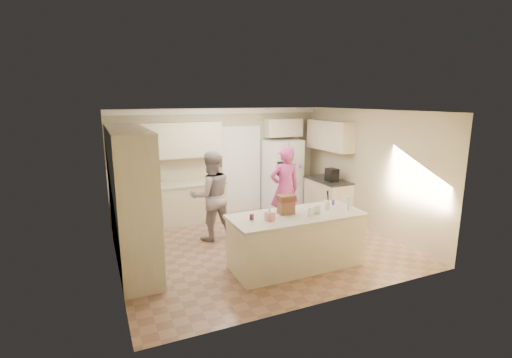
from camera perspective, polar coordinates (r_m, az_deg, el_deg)
name	(u,v)px	position (r m, az deg, el deg)	size (l,w,h in m)	color
floor	(259,245)	(7.41, 0.40, -10.17)	(5.20, 4.60, 0.02)	#8D6850
ceiling	(259,110)	(6.85, 0.44, 10.54)	(5.20, 4.60, 0.02)	white
wall_back	(220,162)	(9.13, -5.60, 2.63)	(5.20, 0.02, 2.60)	#C0B58E
wall_front	(330,214)	(5.07, 11.34, -5.36)	(5.20, 0.02, 2.60)	#C0B58E
wall_left	(112,195)	(6.42, -21.32, -2.25)	(0.02, 4.60, 2.60)	#C0B58E
wall_right	(368,170)	(8.42, 16.82, 1.35)	(0.02, 4.60, 2.60)	#C0B58E
crown_back	(219,111)	(8.96, -5.66, 10.36)	(5.20, 0.08, 0.12)	white
pantry_bank	(131,197)	(6.66, -18.68, -2.66)	(0.60, 2.60, 2.35)	beige
back_base_cab	(177,204)	(8.73, -12.02, -3.81)	(2.20, 0.60, 0.88)	beige
back_countertop	(176,185)	(8.61, -12.14, -0.89)	(2.24, 0.63, 0.04)	beige
back_upper_cab	(173,140)	(8.58, -12.63, 5.83)	(2.20, 0.35, 0.80)	beige
doorway_opening	(241,170)	(9.33, -2.31, 1.33)	(0.90, 0.06, 2.10)	black
doorway_casing	(242,171)	(9.30, -2.23, 1.29)	(1.02, 0.03, 2.22)	white
wall_frame_upper	(221,152)	(9.06, -5.43, 4.16)	(0.15, 0.02, 0.20)	brown
wall_frame_lower	(221,163)	(9.10, -5.40, 2.48)	(0.15, 0.02, 0.20)	brown
refrigerator	(282,175)	(9.53, 3.98, 0.61)	(0.90, 0.70, 1.80)	white
fridge_seam	(288,178)	(9.22, 5.01, 0.21)	(0.01, 0.02, 1.78)	gray
fridge_dispenser	(281,168)	(9.06, 3.85, 1.63)	(0.22, 0.03, 0.35)	black
fridge_handle_l	(287,172)	(9.15, 4.80, 1.08)	(0.02, 0.02, 0.85)	silver
fridge_handle_r	(291,172)	(9.20, 5.34, 1.13)	(0.02, 0.02, 0.85)	silver
over_fridge_cab	(283,128)	(9.51, 4.21, 7.90)	(0.95, 0.35, 0.45)	beige
right_base_cab	(328,199)	(9.18, 10.96, -2.97)	(0.60, 1.20, 0.88)	beige
right_countertop	(328,180)	(9.07, 11.03, -0.17)	(0.63, 1.24, 0.04)	#2D2B28
right_upper_cab	(330,135)	(9.15, 11.27, 6.58)	(0.35, 1.50, 0.70)	beige
coffee_maker	(332,175)	(8.85, 11.60, 0.62)	(0.22, 0.28, 0.30)	black
island_base	(296,241)	(6.42, 6.19, -9.53)	(2.20, 0.90, 0.88)	beige
island_top	(297,216)	(6.26, 6.28, -5.62)	(2.28, 0.96, 0.05)	beige
utensil_crock	(328,205)	(6.61, 10.97, -3.90)	(0.13, 0.13, 0.15)	white
tissue_box	(270,216)	(5.90, 2.16, -5.71)	(0.13, 0.13, 0.14)	pink
tissue_plume	(270,209)	(5.87, 2.16, -4.69)	(0.08, 0.08, 0.08)	white
dollhouse_body	(286,207)	(6.24, 4.66, -4.37)	(0.26, 0.18, 0.22)	brown
dollhouse_roof	(286,198)	(6.19, 4.68, -2.95)	(0.28, 0.20, 0.10)	#592D1E
jam_jar	(252,217)	(5.94, -0.66, -5.84)	(0.07, 0.07, 0.09)	#59263F
greeting_card_a	(311,212)	(6.15, 8.46, -5.01)	(0.12, 0.01, 0.16)	white
greeting_card_b	(317,210)	(6.26, 9.38, -4.71)	(0.12, 0.01, 0.16)	silver
water_bottle	(349,203)	(6.62, 14.11, -3.63)	(0.07, 0.07, 0.24)	silver
shaker_salt	(330,203)	(6.85, 11.31, -3.62)	(0.05, 0.05, 0.09)	#4642A9
shaker_pepper	(333,202)	(6.89, 11.79, -3.54)	(0.05, 0.05, 0.09)	#4642A9
teen_boy	(211,196)	(7.51, -6.93, -2.56)	(0.88, 0.69, 1.82)	gray
teen_girl	(285,189)	(7.97, 4.43, -1.55)	(0.67, 0.44, 1.84)	#C53983
fridge_magnets	(289,178)	(9.21, 5.03, 0.20)	(0.76, 0.02, 1.44)	tan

